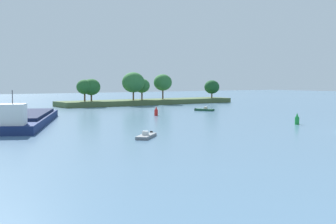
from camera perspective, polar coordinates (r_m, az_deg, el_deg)
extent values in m
cube|color=#4C6038|center=(132.10, -2.42, 1.32)|extent=(55.75, 10.09, 1.43)
cylinder|color=#513823|center=(121.43, -10.68, 1.86)|extent=(0.44, 0.44, 2.18)
ellipsoid|color=#235B28|center=(121.36, -10.69, 3.20)|extent=(4.38, 4.38, 3.94)
cylinder|color=#513823|center=(122.14, -9.84, 1.82)|extent=(0.44, 0.44, 1.91)
ellipsoid|color=#235B28|center=(122.06, -9.86, 3.19)|extent=(4.94, 4.94, 4.44)
cylinder|color=#513823|center=(126.48, -4.48, 2.09)|extent=(0.44, 0.44, 2.55)
ellipsoid|color=#2D6B33|center=(126.41, -4.49, 3.83)|extent=(6.42, 6.42, 5.77)
cylinder|color=#513823|center=(130.22, -3.38, 2.09)|extent=(0.44, 0.44, 2.27)
ellipsoid|color=#2D6B33|center=(130.15, -3.38, 3.40)|extent=(4.63, 4.63, 4.17)
cylinder|color=#513823|center=(133.10, -0.67, 2.27)|extent=(0.44, 0.44, 2.88)
ellipsoid|color=#2D6B33|center=(133.03, -0.68, 3.83)|extent=(5.47, 5.47, 4.92)
cylinder|color=#513823|center=(145.00, 5.66, 2.14)|extent=(0.44, 0.44, 1.59)
ellipsoid|color=#194C23|center=(144.93, 5.67, 3.23)|extent=(4.89, 4.89, 4.40)
cube|color=#19472D|center=(103.80, 4.70, 0.28)|extent=(3.15, 4.79, 0.47)
cube|color=beige|center=(103.60, 4.86, 0.54)|extent=(0.92, 0.76, 0.50)
cube|color=black|center=(105.00, 3.55, 0.36)|extent=(0.40, 0.38, 0.56)
cube|color=navy|center=(75.92, -17.35, -1.00)|extent=(19.27, 32.00, 1.23)
cube|color=#0F1834|center=(77.33, -17.20, -0.26)|extent=(14.28, 22.77, 0.50)
cube|color=white|center=(61.88, -19.35, -0.29)|extent=(4.27, 4.27, 2.80)
cylinder|color=#333338|center=(61.76, -19.40, 1.84)|extent=(0.12, 0.12, 1.80)
cube|color=navy|center=(91.64, -15.86, -0.09)|extent=(4.34, 2.69, 1.11)
cube|color=slate|center=(55.08, -2.82, -3.13)|extent=(4.49, 4.36, 0.38)
cube|color=white|center=(54.68, -2.92, -2.72)|extent=(0.86, 0.87, 0.50)
cube|color=black|center=(57.52, -2.15, -2.73)|extent=(0.42, 0.42, 0.56)
cylinder|color=red|center=(89.37, -1.54, -0.09)|extent=(0.70, 0.70, 1.20)
cone|color=red|center=(89.31, -1.54, 0.52)|extent=(0.49, 0.49, 0.70)
cylinder|color=green|center=(74.45, 16.28, -1.09)|extent=(0.70, 0.70, 1.20)
cone|color=green|center=(74.37, 16.29, -0.36)|extent=(0.49, 0.49, 0.70)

